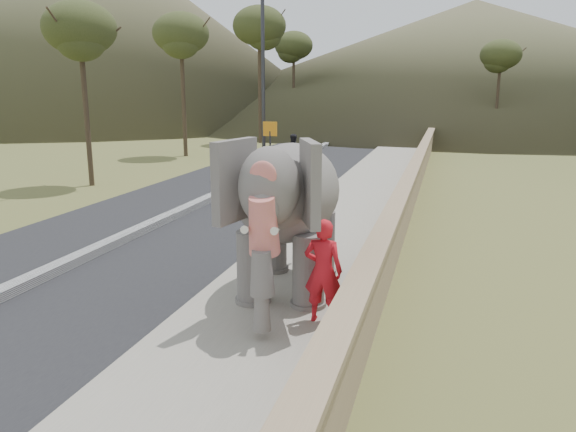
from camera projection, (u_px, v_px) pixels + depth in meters
The scene contains 11 objects.
road at pixel (171, 219), 16.52m from camera, with size 7.00×120.00×0.03m, color black.
median at pixel (171, 216), 16.49m from camera, with size 0.35×120.00×0.22m, color black.
walkway at pixel (338, 229), 15.17m from camera, with size 3.00×120.00×0.15m, color #9E9687.
parapet at pixel (401, 215), 14.62m from camera, with size 0.30×120.00×1.10m, color tan.
lamppost at pixel (270, 61), 23.57m from camera, with size 1.76×0.36×8.00m.
signboard at pixel (270, 140), 23.63m from camera, with size 0.60×0.08×2.40m.
hill_left at pixel (91, 23), 65.01m from camera, with size 60.00×60.00×22.00m, color brown.
hill_far at pixel (472, 60), 68.52m from camera, with size 80.00×80.00×14.00m, color brown.
elephant_and_man at pixel (290, 214), 10.25m from camera, with size 2.42×4.09×2.84m.
motorcyclist at pixel (307, 160), 24.29m from camera, with size 2.08×1.83×1.83m.
trees at pixel (422, 83), 31.38m from camera, with size 48.37×43.59×9.36m.
Camera 1 is at (2.72, -4.51, 3.83)m, focal length 35.00 mm.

